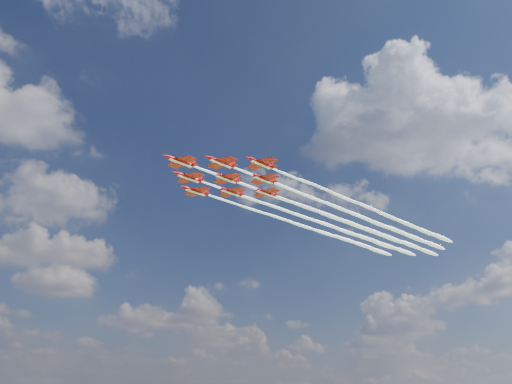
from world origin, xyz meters
TOP-DOWN VIEW (x-y plane):
  - jet_lead at (29.22, 12.00)m, footprint 115.36×30.75m
  - jet_row2_port at (39.60, 6.33)m, footprint 115.36×30.75m
  - jet_row2_starb at (36.13, 21.60)m, footprint 115.36×30.75m
  - jet_row3_port at (49.98, 0.66)m, footprint 115.36×30.75m
  - jet_row3_centre at (46.50, 15.93)m, footprint 115.36×30.75m
  - jet_row3_starb at (43.03, 31.20)m, footprint 115.36×30.75m
  - jet_row4_port at (56.88, 10.26)m, footprint 115.36×30.75m
  - jet_row4_starb at (53.41, 25.53)m, footprint 115.36×30.75m
  - jet_tail at (63.79, 19.86)m, footprint 115.36×30.75m

SIDE VIEW (x-z plane):
  - jet_lead at x=29.22m, z-range 85.04..87.94m
  - jet_row2_port at x=39.60m, z-range 85.04..87.94m
  - jet_row2_starb at x=36.13m, z-range 85.04..87.94m
  - jet_row3_port at x=49.98m, z-range 85.04..87.94m
  - jet_row3_centre at x=46.50m, z-range 85.04..87.94m
  - jet_row3_starb at x=43.03m, z-range 85.04..87.94m
  - jet_row4_port at x=56.88m, z-range 85.04..87.94m
  - jet_row4_starb at x=53.41m, z-range 85.04..87.94m
  - jet_tail at x=63.79m, z-range 85.04..87.94m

